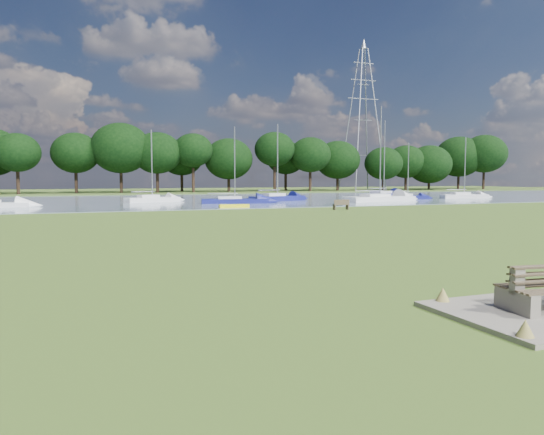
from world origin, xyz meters
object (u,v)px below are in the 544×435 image
object	(u,v)px
sailboat_2	(464,195)
sailboat_7	(407,196)
sailboat_8	(234,199)
sailboat_0	(383,194)
kayak	(234,206)
sailboat_1	(379,197)
sailboat_3	(277,196)
riverbank_bench	(341,205)
sailboat_9	(152,198)
pylon	(363,96)

from	to	relation	value
sailboat_2	sailboat_7	xyz separation A→B (m)	(-8.40, 0.36, -0.05)
sailboat_2	sailboat_8	size ratio (longest dim) A/B	0.98
sailboat_0	sailboat_8	world-z (taller)	sailboat_0
sailboat_2	sailboat_8	xyz separation A→B (m)	(-31.44, -1.75, -0.05)
kayak	sailboat_1	bearing A→B (deg)	20.73
sailboat_7	sailboat_1	bearing A→B (deg)	-135.49
sailboat_3	sailboat_7	xyz separation A→B (m)	(16.84, -1.34, -0.10)
kayak	sailboat_8	distance (m)	7.52
riverbank_bench	sailboat_9	world-z (taller)	sailboat_9
pylon	riverbank_bench	bearing A→B (deg)	-122.36
sailboat_9	kayak	bearing A→B (deg)	-84.81
sailboat_3	sailboat_8	xyz separation A→B (m)	(-6.19, -3.44, -0.10)
sailboat_7	sailboat_9	distance (m)	30.91
sailboat_9	sailboat_2	bearing A→B (deg)	-23.76
sailboat_1	sailboat_7	distance (m)	7.49
riverbank_bench	sailboat_2	world-z (taller)	sailboat_2
riverbank_bench	sailboat_7	size ratio (longest dim) A/B	0.21
sailboat_2	sailboat_9	xyz separation A→B (m)	(-39.14, 3.57, 0.02)
sailboat_2	sailboat_9	bearing A→B (deg)	-172.72
kayak	sailboat_1	xyz separation A→B (m)	(18.78, 5.52, 0.37)
sailboat_3	sailboat_7	size ratio (longest dim) A/B	1.27
pylon	sailboat_9	xyz separation A→B (m)	(-46.11, -33.49, -18.06)
sailboat_1	sailboat_7	size ratio (longest dim) A/B	1.54
pylon	sailboat_3	distance (m)	51.12
pylon	sailboat_0	world-z (taller)	pylon
kayak	sailboat_3	bearing A→B (deg)	56.06
pylon	sailboat_3	world-z (taller)	pylon
sailboat_0	sailboat_7	bearing A→B (deg)	-111.87
riverbank_bench	sailboat_3	distance (m)	16.59
kayak	pylon	world-z (taller)	pylon
riverbank_bench	pylon	xyz separation A→B (m)	(32.91, 51.94, 18.16)
sailboat_3	sailboat_9	distance (m)	14.02
sailboat_1	sailboat_8	world-z (taller)	sailboat_1
riverbank_bench	sailboat_9	bearing A→B (deg)	127.02
riverbank_bench	sailboat_1	bearing A→B (deg)	47.40
sailboat_1	sailboat_7	bearing A→B (deg)	22.70
sailboat_1	sailboat_2	size ratio (longest dim) A/B	1.36
sailboat_8	sailboat_2	bearing A→B (deg)	15.10
sailboat_3	sailboat_1	bearing A→B (deg)	-41.45
sailboat_9	pylon	bearing A→B (deg)	17.45
kayak	pylon	distance (m)	64.06
pylon	sailboat_9	distance (m)	59.78
kayak	sailboat_8	size ratio (longest dim) A/B	0.34
sailboat_1	sailboat_9	world-z (taller)	sailboat_1
sailboat_7	sailboat_8	distance (m)	23.13
pylon	sailboat_1	size ratio (longest dim) A/B	2.77
sailboat_8	pylon	bearing A→B (deg)	57.22
pylon	sailboat_2	xyz separation A→B (m)	(-6.97, -37.06, -18.08)
sailboat_2	sailboat_3	xyz separation A→B (m)	(-25.24, 1.70, 0.05)
kayak	sailboat_8	bearing A→B (deg)	77.32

